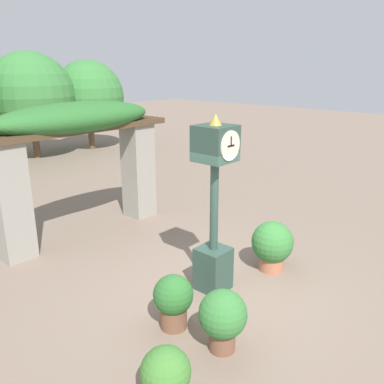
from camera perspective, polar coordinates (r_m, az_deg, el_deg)
The scene contains 7 objects.
ground_plane at distance 7.46m, azimuth 2.84°, elevation -13.53°, with size 60.00×60.00×0.00m, color #7F6B5B.
pedestal_clock at distance 6.86m, azimuth 3.12°, elevation -2.21°, with size 0.58×0.63×3.10m.
pergola at distance 9.45m, azimuth -15.59°, elevation 6.76°, with size 4.62×1.23×3.08m.
potted_plant_near_left at distance 6.30m, azimuth -2.64°, elevation -14.80°, with size 0.61×0.61×0.86m.
potted_plant_near_right at distance 5.86m, azimuth 4.33°, elevation -17.10°, with size 0.68×0.68×0.91m.
potted_plant_far_left at distance 8.03m, azimuth 11.21°, elevation -7.21°, with size 0.81×0.81×0.99m.
potted_plant_far_right at distance 5.18m, azimuth -3.71°, elevation -24.10°, with size 0.60×0.60×0.74m.
Camera 1 is at (-5.01, -3.98, 3.84)m, focal length 38.00 mm.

